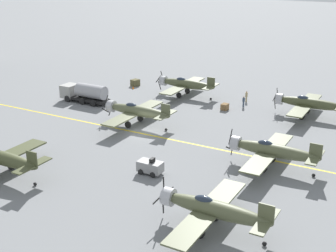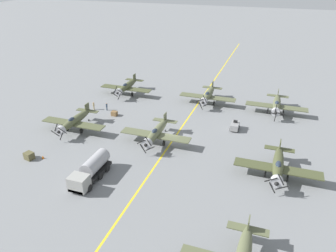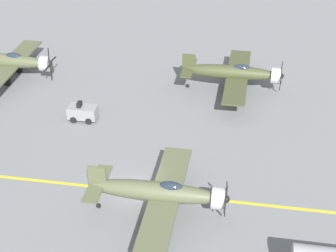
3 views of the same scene
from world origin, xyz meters
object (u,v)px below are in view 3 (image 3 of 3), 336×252
at_px(airplane_mid_left, 234,73).
at_px(airplane_near_left, 8,61).
at_px(airplane_mid_center, 160,192).
at_px(tow_tractor, 83,112).

bearing_deg(airplane_mid_left, airplane_near_left, -104.09).
bearing_deg(airplane_near_left, airplane_mid_left, 103.94).
xyz_separation_m(airplane_mid_left, airplane_near_left, (1.21, -23.01, 0.00)).
distance_m(airplane_mid_center, tow_tractor, 15.12).
bearing_deg(airplane_near_left, airplane_mid_center, 57.14).
distance_m(airplane_mid_center, airplane_near_left, 26.77).
height_order(airplane_mid_left, tow_tractor, airplane_mid_left).
relative_size(airplane_mid_left, airplane_mid_center, 1.00).
bearing_deg(tow_tractor, airplane_mid_center, 38.38).
height_order(airplane_near_left, tow_tractor, airplane_near_left).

